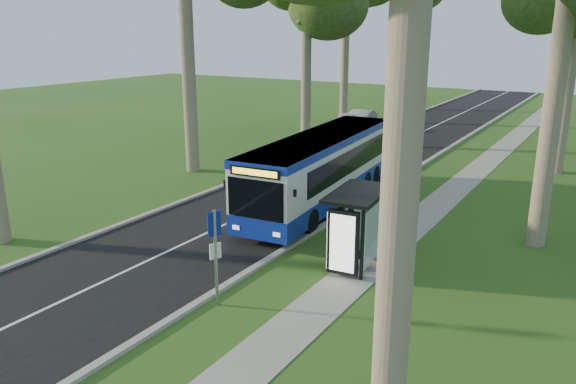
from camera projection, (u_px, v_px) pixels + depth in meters
The scene contains 12 objects.
ground at pixel (275, 257), 19.40m from camera, with size 120.00×120.00×0.00m, color #2F551A.
road at pixel (321, 179), 29.34m from camera, with size 7.00×100.00×0.02m, color black.
kerb_east at pixel (384, 188), 27.58m from camera, with size 0.25×100.00×0.12m, color #9E9B93.
kerb_west at pixel (266, 170), 31.07m from camera, with size 0.25×100.00×0.12m, color #9E9B93.
centre_line at pixel (321, 179), 29.34m from camera, with size 0.12×100.00×0.01m, color white.
footpath at pixel (445, 198), 26.10m from camera, with size 1.50×100.00×0.02m, color gray.
bus at pixel (322, 169), 24.72m from camera, with size 3.47×12.00×3.14m.
bus_stop_sign at pixel (215, 248), 15.57m from camera, with size 0.20×0.38×2.85m.
bus_shelter at pixel (356, 217), 18.05m from camera, with size 1.86×3.05×2.50m.
litter_bin at pixel (354, 207), 23.40m from camera, with size 0.51×0.51×0.89m.
car_white at pixel (346, 122), 42.90m from camera, with size 1.67×4.14×1.41m, color silver.
car_silver at pixel (360, 120), 43.40m from camera, with size 1.59×4.55×1.50m, color #A4A7AC.
Camera 1 is at (9.74, -15.12, 7.61)m, focal length 35.00 mm.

